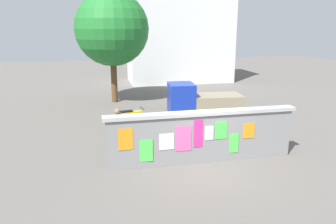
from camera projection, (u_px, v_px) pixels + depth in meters
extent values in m
plane|color=#605B56|center=(158.00, 108.00, 18.68)|extent=(60.00, 60.00, 0.00)
cube|color=gray|center=(203.00, 139.00, 10.92)|extent=(6.38, 0.30, 1.67)
cube|color=#AAAAAA|center=(203.00, 113.00, 10.69)|extent=(6.58, 0.42, 0.12)
cube|color=orange|center=(126.00, 139.00, 10.15)|extent=(0.46, 0.02, 0.71)
cube|color=#4CD84C|center=(146.00, 151.00, 10.40)|extent=(0.43, 0.04, 0.74)
cube|color=silver|center=(167.00, 142.00, 10.48)|extent=(0.49, 0.02, 0.55)
cube|color=#F9599E|center=(183.00, 139.00, 10.58)|extent=(0.54, 0.02, 0.85)
cube|color=#F42D8C|center=(198.00, 133.00, 10.66)|extent=(0.31, 0.01, 0.94)
cube|color=silver|center=(209.00, 133.00, 10.74)|extent=(0.29, 0.03, 0.48)
cube|color=#4CD84C|center=(221.00, 130.00, 10.81)|extent=(0.42, 0.02, 0.62)
cube|color=#4CD84C|center=(234.00, 143.00, 11.04)|extent=(0.33, 0.03, 0.69)
cube|color=orange|center=(249.00, 131.00, 11.05)|extent=(0.42, 0.01, 0.54)
cylinder|color=black|center=(181.00, 117.00, 15.35)|extent=(0.72, 0.26, 0.70)
cylinder|color=black|center=(177.00, 110.00, 16.60)|extent=(0.72, 0.26, 0.70)
cylinder|color=black|center=(232.00, 115.00, 15.66)|extent=(0.72, 0.26, 0.70)
cylinder|color=black|center=(224.00, 109.00, 16.91)|extent=(0.72, 0.26, 0.70)
cube|color=#1933A5|center=(181.00, 99.00, 15.80)|extent=(1.33, 1.60, 1.50)
cube|color=gray|center=(217.00, 104.00, 16.10)|extent=(2.53, 1.72, 0.90)
cylinder|color=black|center=(144.00, 119.00, 15.17)|extent=(0.61, 0.22, 0.60)
cylinder|color=black|center=(117.00, 123.00, 14.64)|extent=(0.61, 0.24, 0.60)
cube|color=gold|center=(131.00, 115.00, 14.83)|extent=(1.03, 0.44, 0.32)
cube|color=black|center=(126.00, 112.00, 14.71)|extent=(0.59, 0.33, 0.10)
cube|color=#262626|center=(142.00, 108.00, 14.99)|extent=(0.16, 0.56, 0.03)
cylinder|color=black|center=(179.00, 142.00, 12.09)|extent=(0.66, 0.05, 0.66)
cylinder|color=black|center=(152.00, 144.00, 11.85)|extent=(0.66, 0.05, 0.66)
cube|color=gold|center=(166.00, 138.00, 11.93)|extent=(0.95, 0.06, 0.06)
cylinder|color=gold|center=(162.00, 133.00, 11.84)|extent=(0.03, 0.03, 0.40)
cube|color=black|center=(162.00, 128.00, 11.79)|extent=(0.20, 0.08, 0.05)
cube|color=black|center=(178.00, 128.00, 11.95)|extent=(0.05, 0.44, 0.03)
cylinder|color=black|center=(207.00, 140.00, 12.33)|extent=(0.66, 0.07, 0.66)
cylinder|color=black|center=(232.00, 137.00, 12.59)|extent=(0.66, 0.07, 0.66)
cube|color=red|center=(220.00, 134.00, 12.41)|extent=(0.95, 0.08, 0.06)
cylinder|color=red|center=(223.00, 128.00, 12.40)|extent=(0.03, 0.03, 0.40)
cube|color=black|center=(224.00, 123.00, 12.34)|extent=(0.20, 0.09, 0.05)
cube|color=black|center=(208.00, 126.00, 12.20)|extent=(0.06, 0.44, 0.03)
cylinder|color=purple|center=(121.00, 140.00, 12.05)|extent=(0.12, 0.12, 0.80)
cylinder|color=purple|center=(116.00, 141.00, 12.01)|extent=(0.12, 0.12, 0.80)
cylinder|color=#3F994C|center=(118.00, 122.00, 11.85)|extent=(0.35, 0.35, 0.60)
sphere|color=#8C664C|center=(117.00, 111.00, 11.75)|extent=(0.22, 0.22, 0.22)
cylinder|color=brown|center=(114.00, 79.00, 19.77)|extent=(0.37, 0.37, 2.87)
sphere|color=#20712B|center=(112.00, 29.00, 19.03)|extent=(4.35, 4.35, 4.35)
cube|color=silver|center=(179.00, 37.00, 27.15)|extent=(8.44, 4.10, 7.49)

